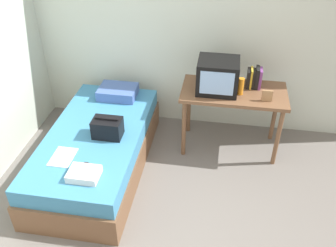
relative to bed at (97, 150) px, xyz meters
The scene contains 13 objects.
ground_plane 1.28m from the bed, 42.09° to the right, with size 8.00×8.00×0.00m, color slate.
wall_back 1.82m from the bed, 51.31° to the left, with size 5.20×0.10×2.60m, color silver.
bed is the anchor object (origin of this frame).
desk 1.62m from the bed, 23.99° to the left, with size 1.16×0.60×0.77m.
tv 1.55m from the bed, 26.47° to the left, with size 0.44×0.39×0.36m.
water_bottle 1.71m from the bed, 21.08° to the left, with size 0.06×0.06×0.19m, color orange.
book_row 1.91m from the bed, 24.96° to the left, with size 0.16×0.15×0.24m.
picture_frame 1.92m from the bed, 15.06° to the left, with size 0.11×0.02×0.13m, color #9E754C.
pillow 0.82m from the bed, 86.44° to the left, with size 0.45×0.34×0.12m, color #4766AD.
handbag 0.39m from the bed, 14.80° to the right, with size 0.30×0.20×0.23m.
magazine 0.55m from the bed, 110.60° to the right, with size 0.21×0.29×0.01m, color white.
remote_dark 0.65m from the bed, 81.06° to the right, with size 0.04×0.16×0.02m, color black.
folded_towel 0.75m from the bed, 78.95° to the right, with size 0.28×0.22×0.07m, color white.
Camera 1 is at (0.36, -2.15, 2.83)m, focal length 39.58 mm.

